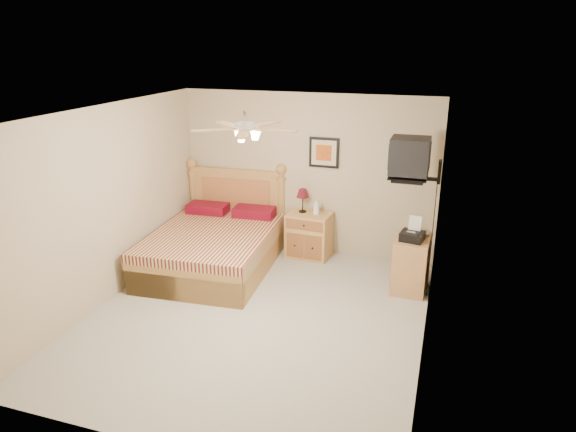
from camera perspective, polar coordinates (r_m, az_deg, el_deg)
name	(u,v)px	position (r m, az deg, el deg)	size (l,w,h in m)	color
floor	(256,316)	(6.48, -3.53, -11.08)	(4.50, 4.50, 0.00)	#A19C91
ceiling	(252,113)	(5.64, -4.05, 11.40)	(4.00, 4.50, 0.04)	white
wall_back	(307,175)	(7.99, 2.12, 4.62)	(4.00, 0.04, 2.50)	tan
wall_front	(147,317)	(4.13, -15.39, -10.78)	(4.00, 0.04, 2.50)	tan
wall_left	(107,205)	(6.90, -19.44, 1.13)	(0.04, 4.50, 2.50)	tan
wall_right	(433,241)	(5.57, 15.78, -2.73)	(0.04, 4.50, 2.50)	tan
bed	(212,224)	(7.52, -8.47, -0.91)	(1.65, 2.16, 1.40)	#B68647
nightstand	(309,235)	(8.01, 2.37, -2.10)	(0.65, 0.49, 0.70)	#AE7A3A
table_lamp	(303,200)	(7.90, 1.64, 1.74)	(0.20, 0.20, 0.37)	#57111C
lotion_bottle	(316,207)	(7.81, 3.18, 1.03)	(0.10, 0.10, 0.25)	white
framed_picture	(324,153)	(7.82, 4.03, 7.04)	(0.46, 0.04, 0.46)	black
dresser	(411,264)	(7.16, 13.51, -5.18)	(0.44, 0.63, 0.74)	#9F7546
fax_machine	(413,229)	(6.88, 13.71, -1.45)	(0.29, 0.31, 0.31)	black
magazine_lower	(411,232)	(7.19, 13.55, -1.74)	(0.21, 0.28, 0.03)	#B2A290
magazine_upper	(413,231)	(7.17, 13.71, -1.59)	(0.22, 0.30, 0.02)	gray
wall_tv	(422,160)	(6.70, 14.63, 6.08)	(0.56, 0.46, 0.58)	black
ceiling_fan	(245,129)	(5.48, -4.80, 9.66)	(1.14, 1.14, 0.28)	silver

